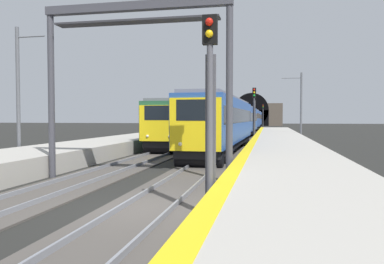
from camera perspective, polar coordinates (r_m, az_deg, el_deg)
ground_plane at (r=11.26m, az=-6.39°, el=-11.48°), size 320.00×320.00×0.00m
platform_right at (r=10.67m, az=16.35°, el=-9.65°), size 112.00×4.54×0.97m
platform_right_edge_strip at (r=10.60m, az=5.36°, el=-6.96°), size 112.00×0.50×0.01m
track_main_line at (r=11.25m, az=-6.39°, el=-11.28°), size 160.00×2.82×0.21m
track_adjacent_line at (r=13.14m, az=-24.44°, el=-9.50°), size 160.00×2.98×0.21m
train_main_approaching at (r=56.92m, az=8.05°, el=1.86°), size 76.66×3.26×4.11m
train_adjacent_platform at (r=44.13m, az=1.55°, el=1.73°), size 36.81×3.17×4.91m
railway_signal_near at (r=9.90m, az=2.70°, el=4.68°), size 0.39×0.38×5.28m
railway_signal_mid at (r=39.84m, az=9.28°, el=3.28°), size 0.39×0.38×5.72m
railway_signal_far at (r=99.37m, az=10.58°, el=2.70°), size 0.39×0.38×6.01m
overhead_signal_gantry at (r=16.41m, az=-8.41°, el=12.27°), size 0.70×8.11×7.45m
tunnel_portal at (r=122.55m, az=8.88°, el=2.60°), size 2.57×19.30×10.81m
catenary_mast_near at (r=24.76m, az=-24.53°, el=5.28°), size 0.22×1.88×7.96m
catenary_mast_far at (r=45.10m, az=15.97°, el=3.80°), size 0.22×2.30×7.75m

